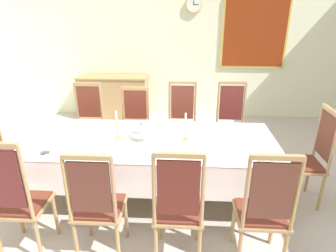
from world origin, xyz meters
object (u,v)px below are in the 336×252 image
(chair_north_b, at_px, (135,123))
(candlestick_west, at_px, (117,128))
(chair_south_c, at_px, (178,206))
(bowl_far_left, at_px, (45,154))
(chair_north_a, at_px, (88,121))
(chair_south_d, at_px, (264,209))
(bowl_near_right, at_px, (115,154))
(sideboard, at_px, (114,97))
(chair_south_a, at_px, (17,199))
(bowl_near_left, at_px, (170,123))
(chair_north_c, at_px, (182,122))
(framed_painting, at_px, (255,34))
(spoon_secondary, at_px, (104,154))
(soup_tureen, at_px, (141,131))
(bowl_far_right, at_px, (266,159))
(chair_north_d, at_px, (231,123))
(candlestick_east, at_px, (185,130))
(spoon_primary, at_px, (179,123))
(chair_south_b, at_px, (97,204))
(chair_head_east, at_px, (310,156))
(mounted_clock, at_px, (194,5))
(chair_head_west, at_px, (2,147))

(chair_north_b, height_order, candlestick_west, candlestick_west)
(chair_south_c, relative_size, bowl_far_left, 8.12)
(chair_north_a, relative_size, chair_south_d, 0.98)
(bowl_near_right, height_order, sideboard, sideboard)
(chair_south_a, relative_size, bowl_near_left, 6.51)
(chair_north_c, relative_size, framed_painting, 0.90)
(spoon_secondary, bearing_deg, bowl_far_left, -178.79)
(chair_north_a, xyz_separation_m, spoon_secondary, (0.64, -1.41, 0.18))
(soup_tureen, distance_m, bowl_far_right, 1.40)
(chair_north_d, distance_m, candlestick_east, 1.24)
(chair_north_b, bearing_deg, spoon_primary, 144.64)
(bowl_near_right, bearing_deg, bowl_far_left, -177.84)
(chair_north_b, xyz_separation_m, soup_tureen, (0.25, -0.99, 0.29))
(chair_south_b, height_order, chair_south_d, chair_south_d)
(chair_south_a, distance_m, chair_head_east, 3.11)
(bowl_far_right, height_order, spoon_primary, bowl_far_right)
(chair_south_a, height_order, spoon_primary, chair_south_a)
(bowl_near_left, bearing_deg, spoon_secondary, -125.73)
(bowl_near_right, bearing_deg, soup_tureen, 65.03)
(bowl_near_left, bearing_deg, candlestick_west, -140.73)
(candlestick_west, height_order, candlestick_east, candlestick_west)
(chair_south_c, bearing_deg, spoon_secondary, 144.00)
(soup_tureen, bearing_deg, bowl_far_right, -18.72)
(chair_north_c, bearing_deg, chair_south_a, 54.10)
(chair_south_d, relative_size, chair_head_east, 1.00)
(soup_tureen, height_order, sideboard, soup_tureen)
(chair_north_b, distance_m, chair_north_d, 1.45)
(chair_north_d, bearing_deg, spoon_secondary, 42.74)
(spoon_secondary, height_order, framed_painting, framed_painting)
(sideboard, bearing_deg, candlestick_west, 104.87)
(chair_south_a, xyz_separation_m, bowl_near_right, (0.77, 0.56, 0.18))
(chair_north_a, height_order, candlestick_west, chair_north_a)
(chair_north_a, distance_m, mounted_clock, 3.03)
(chair_north_a, bearing_deg, bowl_near_left, 158.31)
(chair_head_west, bearing_deg, spoon_primary, 103.21)
(chair_south_a, distance_m, bowl_near_right, 0.97)
(bowl_far_left, height_order, spoon_secondary, bowl_far_left)
(sideboard, bearing_deg, spoon_secondary, 101.99)
(chair_north_c, relative_size, sideboard, 0.83)
(candlestick_west, relative_size, bowl_near_right, 1.73)
(chair_head_east, xyz_separation_m, bowl_near_left, (-1.65, 0.48, 0.19))
(candlestick_east, distance_m, bowl_near_right, 0.85)
(chair_north_d, distance_m, bowl_near_right, 2.01)
(bowl_far_right, bearing_deg, candlestick_west, 164.37)
(chair_north_b, height_order, bowl_far_right, chair_north_b)
(candlestick_west, bearing_deg, bowl_near_left, 39.27)
(chair_north_d, bearing_deg, framed_painting, -108.23)
(chair_south_b, xyz_separation_m, chair_head_east, (2.22, 0.99, 0.01))
(chair_south_c, distance_m, bowl_near_right, 0.89)
(chair_south_b, relative_size, chair_head_west, 0.94)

